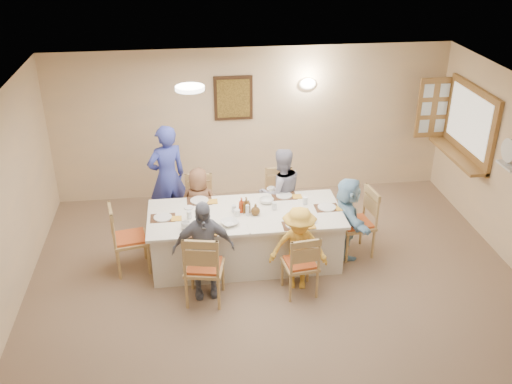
{
  "coord_description": "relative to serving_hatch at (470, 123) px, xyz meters",
  "views": [
    {
      "loc": [
        -1.06,
        -5.3,
        4.48
      ],
      "look_at": [
        -0.2,
        1.4,
        1.05
      ],
      "focal_mm": 40.0,
      "sensor_mm": 36.0,
      "label": 1
    }
  ],
  "objects": [
    {
      "name": "shutter_door",
      "position": [
        -0.26,
        0.76,
        0.0
      ],
      "size": [
        0.55,
        0.04,
        1.0
      ],
      "primitive_type": "cube",
      "color": "olive",
      "rests_on": "room_walls"
    },
    {
      "name": "room_walls",
      "position": [
        -3.21,
        -2.4,
        0.01
      ],
      "size": [
        7.0,
        7.0,
        7.0
      ],
      "color": "beige",
      "rests_on": "ground"
    },
    {
      "name": "chair_left_end",
      "position": [
        -5.11,
        -1.03,
        -1.01
      ],
      "size": [
        0.55,
        0.55,
        0.99
      ],
      "primitive_type": null,
      "rotation": [
        0.0,
        0.0,
        1.75
      ],
      "color": "tan",
      "rests_on": "ground"
    },
    {
      "name": "hatch_sill",
      "position": [
        -0.12,
        0.0,
        -0.53
      ],
      "size": [
        0.3,
        1.5,
        0.05
      ],
      "primitive_type": "cube",
      "color": "olive",
      "rests_on": "room_walls"
    },
    {
      "name": "plate_fl",
      "position": [
        -4.16,
        -1.45,
        -0.73
      ],
      "size": [
        0.25,
        0.25,
        0.02
      ],
      "primitive_type": "cylinder",
      "color": "white",
      "rests_on": "dining_table"
    },
    {
      "name": "serving_hatch",
      "position": [
        0.0,
        0.0,
        0.0
      ],
      "size": [
        0.06,
        1.5,
        1.15
      ],
      "primitive_type": "cube",
      "color": "olive",
      "rests_on": "room_walls"
    },
    {
      "name": "teacup_b",
      "position": [
        -3.12,
        -0.48,
        -0.69
      ],
      "size": [
        0.11,
        0.11,
        0.09
      ],
      "primitive_type": "imported",
      "rotation": [
        0.0,
        0.0,
        -0.04
      ],
      "color": "white",
      "rests_on": "dining_table"
    },
    {
      "name": "napkin_le",
      "position": [
        -4.48,
        -1.08,
        -0.73
      ],
      "size": [
        0.14,
        0.14,
        0.01
      ],
      "primitive_type": "cube",
      "color": "gold",
      "rests_on": "dining_table"
    },
    {
      "name": "wall_sconce",
      "position": [
        -2.31,
        1.04,
        0.4
      ],
      "size": [
        0.26,
        0.09,
        0.18
      ],
      "primitive_type": "ellipsoid",
      "color": "white",
      "rests_on": "room_walls"
    },
    {
      "name": "placemat_fr",
      "position": [
        -2.96,
        -1.45,
        -0.74
      ],
      "size": [
        0.32,
        0.24,
        0.01
      ],
      "primitive_type": "cube",
      "color": "#472B19",
      "rests_on": "dining_table"
    },
    {
      "name": "placemat_re",
      "position": [
        -2.44,
        -1.03,
        -0.74
      ],
      "size": [
        0.32,
        0.24,
        0.01
      ],
      "primitive_type": "cube",
      "color": "#472B19",
      "rests_on": "dining_table"
    },
    {
      "name": "condiment_ketchup",
      "position": [
        -3.61,
        -1.0,
        -0.63
      ],
      "size": [
        0.13,
        0.13,
        0.21
      ],
      "primitive_type": "imported",
      "rotation": [
        0.0,
        0.0,
        0.33
      ],
      "color": "#A2300D",
      "rests_on": "dining_table"
    },
    {
      "name": "condiment_brown",
      "position": [
        -3.54,
        -1.01,
        -0.63
      ],
      "size": [
        0.12,
        0.12,
        0.22
      ],
      "primitive_type": "imported",
      "rotation": [
        0.0,
        0.0,
        0.09
      ],
      "color": "brown",
      "rests_on": "dining_table"
    },
    {
      "name": "napkin_br",
      "position": [
        -2.78,
        -0.66,
        -0.73
      ],
      "size": [
        0.13,
        0.13,
        0.01
      ],
      "primitive_type": "cube",
      "color": "gold",
      "rests_on": "dining_table"
    },
    {
      "name": "napkin_fr",
      "position": [
        -2.78,
        -1.5,
        -0.73
      ],
      "size": [
        0.15,
        0.15,
        0.01
      ],
      "primitive_type": "cube",
      "color": "gold",
      "rests_on": "dining_table"
    },
    {
      "name": "wall_picture",
      "position": [
        -3.51,
        1.06,
        0.2
      ],
      "size": [
        0.62,
        0.05,
        0.72
      ],
      "color": "#372113",
      "rests_on": "room_walls"
    },
    {
      "name": "napkin_bl",
      "position": [
        -3.98,
        -0.66,
        -0.73
      ],
      "size": [
        0.14,
        0.14,
        0.01
      ],
      "primitive_type": "cube",
      "color": "gold",
      "rests_on": "dining_table"
    },
    {
      "name": "desk_fan",
      "position": [
        -0.11,
        -1.35,
        0.05
      ],
      "size": [
        0.3,
        0.3,
        0.28
      ],
      "primitive_type": null,
      "color": "#A5A5A8",
      "rests_on": "fan_shelf"
    },
    {
      "name": "teacup_a",
      "position": [
        -4.36,
        -1.35,
        -0.69
      ],
      "size": [
        0.18,
        0.18,
        0.1
      ],
      "primitive_type": "imported",
      "rotation": [
        0.0,
        0.0,
        -0.24
      ],
      "color": "white",
      "rests_on": "dining_table"
    },
    {
      "name": "condiment_malt",
      "position": [
        -3.43,
        -1.1,
        -0.66
      ],
      "size": [
        0.21,
        0.21,
        0.16
      ],
      "primitive_type": "imported",
      "rotation": [
        0.0,
        0.0,
        0.36
      ],
      "color": "brown",
      "rests_on": "dining_table"
    },
    {
      "name": "bowl_a",
      "position": [
        -3.79,
        -1.32,
        -0.71
      ],
      "size": [
        0.38,
        0.38,
        0.05
      ],
      "primitive_type": "imported",
      "rotation": [
        0.0,
        0.0,
        0.39
      ],
      "color": "white",
      "rests_on": "dining_table"
    },
    {
      "name": "bowl_b",
      "position": [
        -3.23,
        -0.78,
        -0.71
      ],
      "size": [
        0.34,
        0.34,
        0.06
      ],
      "primitive_type": "imported",
      "rotation": [
        0.0,
        0.0,
        0.39
      ],
      "color": "white",
      "rests_on": "dining_table"
    },
    {
      "name": "chair_front_right",
      "position": [
        -2.96,
        -1.83,
        -1.06
      ],
      "size": [
        0.47,
        0.47,
        0.89
      ],
      "primitive_type": null,
      "rotation": [
        0.0,
        0.0,
        3.26
      ],
      "color": "tan",
      "rests_on": "ground"
    },
    {
      "name": "placemat_br",
      "position": [
        -2.96,
        -0.61,
        -0.74
      ],
      "size": [
        0.34,
        0.26,
        0.01
      ],
      "primitive_type": "cube",
      "color": "#472B19",
      "rests_on": "dining_table"
    },
    {
      "name": "napkin_fl",
      "position": [
        -3.98,
        -1.5,
        -0.73
      ],
      "size": [
        0.13,
        0.13,
        0.01
      ],
      "primitive_type": "cube",
      "color": "gold",
      "rests_on": "dining_table"
    },
    {
      "name": "diner_right_end",
      "position": [
        -2.14,
        -1.03,
        -0.91
      ],
      "size": [
        1.11,
        0.4,
        1.18
      ],
      "primitive_type": "imported",
      "rotation": [
        0.0,
        0.0,
        1.59
      ],
      "color": "#9ED2F5",
      "rests_on": "ground"
    },
    {
      "name": "plate_re",
      "position": [
        -2.44,
        -1.03,
        -0.73
      ],
      "size": [
        0.25,
        0.25,
        0.02
      ],
      "primitive_type": "cylinder",
      "color": "white",
      "rests_on": "dining_table"
    },
    {
      "name": "caregiver",
      "position": [
        -4.61,
        0.12,
        -0.68
      ],
      "size": [
        0.88,
        0.83,
        1.63
      ],
      "primitive_type": "imported",
      "rotation": [
        0.0,
        0.0,
        3.55
      ],
      "color": "#3946B8",
      "rests_on": "ground"
    },
    {
      "name": "placemat_le",
      "position": [
        -4.66,
        -1.03,
        -0.74
      ],
      "size": [
        0.33,
        0.24,
        0.01
      ],
      "primitive_type": "cube",
      "color": "#472B19",
      "rests_on": "dining_table"
    },
    {
      "name": "plate_fr",
      "position": [
        -2.96,
        -1.45,
        -0.73
      ],
      "size": [
        0.25,
        0.25,
        0.02
      ],
      "primitive_type": "cylinder",
      "color": "white",
      "rests_on": "dining_table"
    },
    {
      "name": "chair_front_left",
      "position": [
        -4.16,
        -1.83,
        -1.0
      ],
      "size": [
        0.57,
        0.57,
        1.0
      ],
      "primitive_type": null,
      "rotation": [
        0.0,
        0.0,
        2.94
      ],
      "color": "tan",
      "rests_on": "ground"
    },
    {
      "name": "diner_back_left",
      "position": [
        -4.16,
        -0.35,
        -0.93
      ],
      "size": [
        0.66,
        0.52,
        1.13
      ],
      "primitive_type": "imported",
      "rotation": [
        0.0,
        0.0,
        3.0
      ],
      "color": "brown",
      "rests_on": "ground"
    },
    {
      "name": "ceiling_light",
      "position": [
        -4.21,
        -0.9,
        0.97
      ],
      "size": [
        0.36,
        0.36,
        0.05
      ],
      "primitive_type": "cylinder",
      "color": "white",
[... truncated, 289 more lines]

